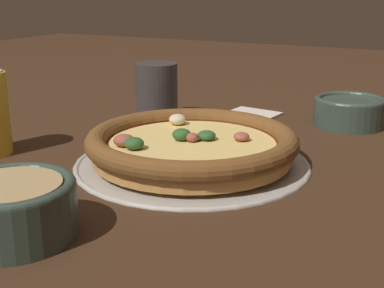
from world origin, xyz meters
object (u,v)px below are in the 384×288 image
object	(u,v)px
bowl_near	(13,207)
drinking_cup	(157,92)
fork	(205,113)
napkin	(244,116)
pizza_tray	(192,162)
pizza	(192,144)
bowl_far	(349,110)

from	to	relation	value
bowl_near	drinking_cup	xyz separation A→B (m)	(-0.48, -0.12, 0.02)
fork	napkin	bearing A→B (deg)	146.17
pizza_tray	pizza	size ratio (longest dim) A/B	1.12
napkin	fork	size ratio (longest dim) A/B	1.04
bowl_near	fork	distance (m)	0.56
pizza	bowl_near	distance (m)	0.28
pizza_tray	fork	size ratio (longest dim) A/B	2.19
pizza	bowl_far	xyz separation A→B (m)	(-0.32, 0.15, -0.00)
bowl_near	fork	bearing A→B (deg)	-174.49
pizza	bowl_far	bearing A→B (deg)	154.09
pizza_tray	fork	distance (m)	0.30
pizza	bowl_near	bearing A→B (deg)	-11.68
pizza_tray	bowl_near	bearing A→B (deg)	-11.77
bowl_far	bowl_near	bearing A→B (deg)	-19.54
bowl_near	bowl_far	xyz separation A→B (m)	(-0.59, 0.21, -0.00)
pizza	napkin	distance (m)	0.28
bowl_far	fork	world-z (taller)	bowl_far
bowl_far	fork	distance (m)	0.27
drinking_cup	napkin	world-z (taller)	drinking_cup
pizza_tray	drinking_cup	distance (m)	0.27
bowl_near	pizza_tray	bearing A→B (deg)	168.23
bowl_far	napkin	distance (m)	0.19
pizza_tray	pizza	xyz separation A→B (m)	(0.00, -0.00, 0.03)
drinking_cup	bowl_far	bearing A→B (deg)	109.29
drinking_cup	fork	xyz separation A→B (m)	(-0.07, 0.06, -0.05)
bowl_near	napkin	bearing A→B (deg)	177.40
bowl_far	drinking_cup	distance (m)	0.35
pizza	bowl_near	size ratio (longest dim) A/B	2.33
bowl_near	fork	xyz separation A→B (m)	(-0.55, -0.05, -0.03)
pizza_tray	drinking_cup	size ratio (longest dim) A/B	3.16
pizza	pizza_tray	bearing A→B (deg)	101.26
pizza_tray	bowl_far	xyz separation A→B (m)	(-0.32, 0.15, 0.02)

